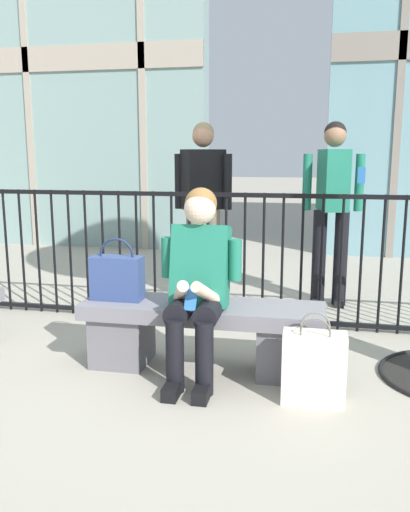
{
  "coord_description": "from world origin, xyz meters",
  "views": [
    {
      "loc": [
        0.68,
        -3.27,
        1.42
      ],
      "look_at": [
        0.0,
        0.1,
        0.75
      ],
      "focal_mm": 36.97,
      "sensor_mm": 36.0,
      "label": 1
    }
  ],
  "objects_px": {
    "handbag_on_bench": "(117,277)",
    "shopping_bag": "(314,367)",
    "seated_person_with_phone": "(198,278)",
    "bystander_further_back": "(332,200)",
    "bystander_at_railing": "(203,198)",
    "stone_bench": "(202,329)"
  },
  "relations": [
    {
      "from": "seated_person_with_phone",
      "to": "shopping_bag",
      "type": "relative_size",
      "value": 2.29
    },
    {
      "from": "handbag_on_bench",
      "to": "stone_bench",
      "type": "bearing_deg",
      "value": 0.99
    },
    {
      "from": "seated_person_with_phone",
      "to": "bystander_further_back",
      "type": "distance_m",
      "value": 2.11
    },
    {
      "from": "stone_bench",
      "to": "handbag_on_bench",
      "type": "bearing_deg",
      "value": -179.01
    },
    {
      "from": "stone_bench",
      "to": "seated_person_with_phone",
      "type": "distance_m",
      "value": 0.4
    },
    {
      "from": "bystander_further_back",
      "to": "seated_person_with_phone",
      "type": "bearing_deg",
      "value": -114.67
    },
    {
      "from": "seated_person_with_phone",
      "to": "bystander_further_back",
      "type": "xyz_separation_m",
      "value": [
        0.87,
        1.89,
        0.35
      ]
    },
    {
      "from": "bystander_at_railing",
      "to": "handbag_on_bench",
      "type": "bearing_deg",
      "value": -98.38
    },
    {
      "from": "handbag_on_bench",
      "to": "seated_person_with_phone",
      "type": "bearing_deg",
      "value": -11.52
    },
    {
      "from": "shopping_bag",
      "to": "seated_person_with_phone",
      "type": "bearing_deg",
      "value": 161.76
    },
    {
      "from": "shopping_bag",
      "to": "bystander_further_back",
      "type": "xyz_separation_m",
      "value": [
        0.14,
        2.13,
        0.78
      ]
    },
    {
      "from": "stone_bench",
      "to": "shopping_bag",
      "type": "xyz_separation_m",
      "value": [
        0.73,
        -0.37,
        -0.05
      ]
    },
    {
      "from": "stone_bench",
      "to": "seated_person_with_phone",
      "type": "xyz_separation_m",
      "value": [
        0.0,
        -0.13,
        0.38
      ]
    },
    {
      "from": "handbag_on_bench",
      "to": "bystander_further_back",
      "type": "xyz_separation_m",
      "value": [
        1.45,
        1.78,
        0.39
      ]
    },
    {
      "from": "seated_person_with_phone",
      "to": "shopping_bag",
      "type": "xyz_separation_m",
      "value": [
        0.73,
        -0.24,
        -0.43
      ]
    },
    {
      "from": "bystander_further_back",
      "to": "stone_bench",
      "type": "bearing_deg",
      "value": -116.29
    },
    {
      "from": "bystander_further_back",
      "to": "handbag_on_bench",
      "type": "bearing_deg",
      "value": -129.28
    },
    {
      "from": "bystander_at_railing",
      "to": "shopping_bag",
      "type": "bearing_deg",
      "value": -62.37
    },
    {
      "from": "shopping_bag",
      "to": "bystander_at_railing",
      "type": "height_order",
      "value": "bystander_at_railing"
    },
    {
      "from": "seated_person_with_phone",
      "to": "bystander_further_back",
      "type": "bearing_deg",
      "value": 65.33
    },
    {
      "from": "handbag_on_bench",
      "to": "shopping_bag",
      "type": "distance_m",
      "value": 1.41
    },
    {
      "from": "shopping_bag",
      "to": "bystander_at_railing",
      "type": "relative_size",
      "value": 0.31
    }
  ]
}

